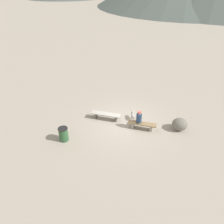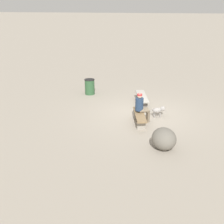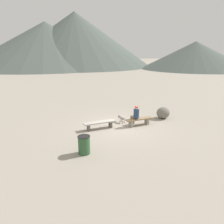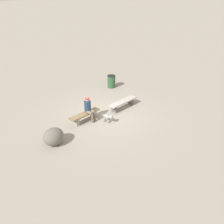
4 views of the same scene
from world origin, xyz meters
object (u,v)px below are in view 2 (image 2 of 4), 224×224
at_px(dog, 159,110).
at_px(trash_bin, 90,87).
at_px(bench_right, 140,117).
at_px(seated_person, 141,106).
at_px(bench_left, 142,98).
at_px(boulder, 164,139).

distance_m(dog, trash_bin, 4.53).
height_order(dog, trash_bin, trash_bin).
relative_size(bench_right, dog, 2.74).
distance_m(bench_right, trash_bin, 4.59).
distance_m(bench_right, seated_person, 0.46).
bearing_deg(seated_person, trash_bin, -154.84).
xyz_separation_m(bench_right, dog, (-0.88, 0.76, 0.01)).
bearing_deg(bench_right, seated_person, 159.14).
bearing_deg(bench_right, bench_left, 170.45).
bearing_deg(dog, seated_person, -161.44).
height_order(bench_left, seated_person, seated_person).
distance_m(seated_person, trash_bin, 4.45).
bearing_deg(seated_person, bench_right, -26.10).
xyz_separation_m(seated_person, dog, (-0.65, 0.72, -0.38)).
relative_size(seated_person, dog, 1.92).
height_order(trash_bin, boulder, trash_bin).
bearing_deg(trash_bin, bench_right, 38.61).
height_order(dog, boulder, boulder).
relative_size(bench_left, bench_right, 1.11).
bearing_deg(trash_bin, seated_person, 40.88).
relative_size(dog, trash_bin, 0.78).
bearing_deg(bench_left, seated_person, -8.34).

